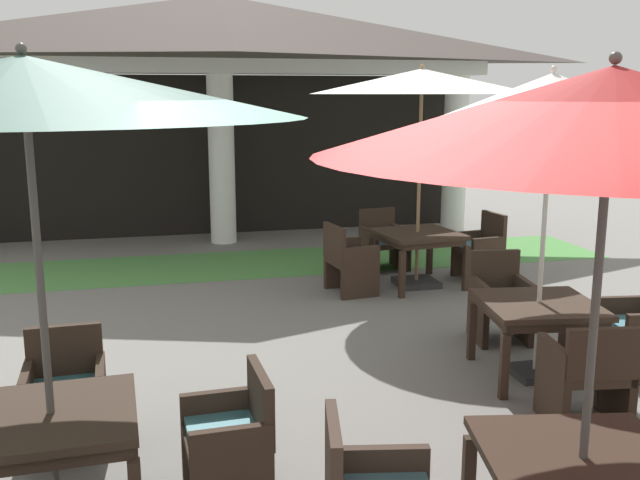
# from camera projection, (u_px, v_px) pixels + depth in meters

# --- Properties ---
(background_pavilion) EXTENTS (9.74, 3.18, 4.11)m
(background_pavilion) POSITION_uv_depth(u_px,v_px,m) (218.00, 49.00, 11.81)
(background_pavilion) COLOR white
(background_pavilion) RESTS_ON ground
(lawn_strip) EXTENTS (11.54, 1.82, 0.01)m
(lawn_strip) POSITION_uv_depth(u_px,v_px,m) (236.00, 264.00, 10.73)
(lawn_strip) COLOR #519347
(lawn_strip) RESTS_ON ground
(patio_table_near_foreground) EXTENTS (0.99, 0.99, 0.74)m
(patio_table_near_foreground) POSITION_uv_depth(u_px,v_px,m) (52.00, 429.00, 4.11)
(patio_table_near_foreground) COLOR #38281E
(patio_table_near_foreground) RESTS_ON ground
(patio_umbrella_near_foreground) EXTENTS (2.97, 2.97, 2.79)m
(patio_umbrella_near_foreground) POSITION_uv_depth(u_px,v_px,m) (24.00, 90.00, 3.72)
(patio_umbrella_near_foreground) COLOR #2D2D2D
(patio_umbrella_near_foreground) RESTS_ON ground
(patio_chair_near_foreground_east) EXTENTS (0.53, 0.63, 0.85)m
(patio_chair_near_foreground_east) POSITION_uv_depth(u_px,v_px,m) (231.00, 442.00, 4.43)
(patio_chair_near_foreground_east) COLOR #38281E
(patio_chair_near_foreground_east) RESTS_ON ground
(patio_chair_near_foreground_north) EXTENTS (0.58, 0.54, 0.87)m
(patio_chair_near_foreground_north) POSITION_uv_depth(u_px,v_px,m) (66.00, 395.00, 5.13)
(patio_chair_near_foreground_north) COLOR #38281E
(patio_chair_near_foreground_north) RESTS_ON ground
(patio_table_mid_left) EXTENTS (1.13, 1.13, 0.73)m
(patio_table_mid_left) POSITION_uv_depth(u_px,v_px,m) (417.00, 239.00, 9.46)
(patio_table_mid_left) COLOR #38281E
(patio_table_mid_left) RESTS_ON ground
(patio_umbrella_mid_left) EXTENTS (2.87, 2.87, 2.90)m
(patio_umbrella_mid_left) POSITION_uv_depth(u_px,v_px,m) (422.00, 83.00, 9.05)
(patio_umbrella_mid_left) COLOR #2D2D2D
(patio_umbrella_mid_left) RESTS_ON ground
(patio_chair_mid_left_north) EXTENTS (0.65, 0.66, 0.86)m
(patio_chair_mid_left_north) POSITION_uv_depth(u_px,v_px,m) (383.00, 242.00, 10.42)
(patio_chair_mid_left_north) COLOR #38281E
(patio_chair_mid_left_north) RESTS_ON ground
(patio_chair_mid_left_west) EXTENTS (0.60, 0.70, 0.90)m
(patio_chair_mid_left_west) POSITION_uv_depth(u_px,v_px,m) (348.00, 261.00, 9.15)
(patio_chair_mid_left_west) COLOR #38281E
(patio_chair_mid_left_west) RESTS_ON ground
(patio_chair_mid_left_east) EXTENTS (0.60, 0.62, 0.91)m
(patio_chair_mid_left_east) POSITION_uv_depth(u_px,v_px,m) (480.00, 249.00, 9.86)
(patio_chair_mid_left_east) COLOR #38281E
(patio_chair_mid_left_east) RESTS_ON ground
(patio_table_mid_right) EXTENTS (1.17, 1.17, 0.70)m
(patio_table_mid_right) POSITION_uv_depth(u_px,v_px,m) (582.00, 473.00, 3.67)
(patio_table_mid_right) COLOR #38281E
(patio_table_mid_right) RESTS_ON ground
(patio_umbrella_mid_right) EXTENTS (2.81, 2.81, 2.72)m
(patio_umbrella_mid_right) POSITION_uv_depth(u_px,v_px,m) (611.00, 115.00, 3.30)
(patio_umbrella_mid_right) COLOR #2D2D2D
(patio_umbrella_mid_right) RESTS_ON ground
(patio_table_far_back) EXTENTS (1.12, 1.12, 0.70)m
(patio_table_far_back) POSITION_uv_depth(u_px,v_px,m) (538.00, 312.00, 6.39)
(patio_table_far_back) COLOR #38281E
(patio_table_far_back) RESTS_ON ground
(patio_umbrella_far_back) EXTENTS (2.28, 2.28, 2.76)m
(patio_umbrella_far_back) POSITION_uv_depth(u_px,v_px,m) (552.00, 102.00, 6.01)
(patio_umbrella_far_back) COLOR #2D2D2D
(patio_umbrella_far_back) RESTS_ON ground
(patio_chair_far_back_south) EXTENTS (0.65, 0.62, 0.86)m
(patio_chair_far_back_south) POSITION_uv_depth(u_px,v_px,m) (587.00, 375.00, 5.45)
(patio_chair_far_back_south) COLOR #38281E
(patio_chair_far_back_south) RESTS_ON ground
(patio_chair_far_back_north) EXTENTS (0.62, 0.63, 0.91)m
(patio_chair_far_back_north) POSITION_uv_depth(u_px,v_px,m) (500.00, 302.00, 7.41)
(patio_chair_far_back_north) COLOR #38281E
(patio_chair_far_back_north) RESTS_ON ground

